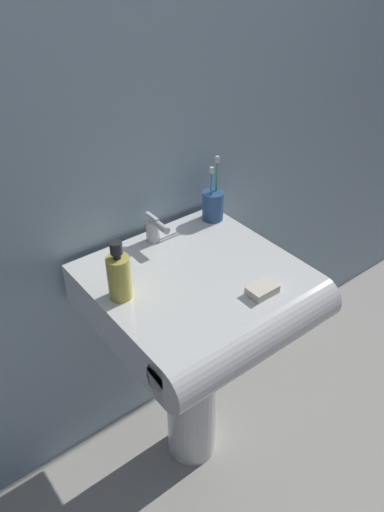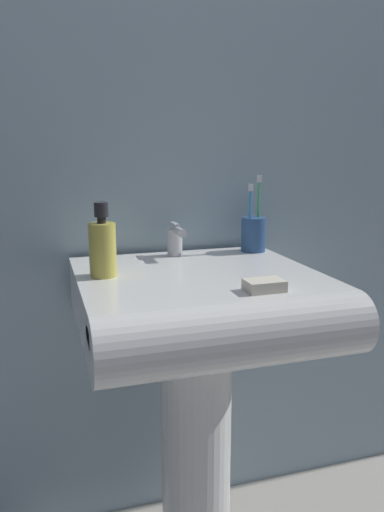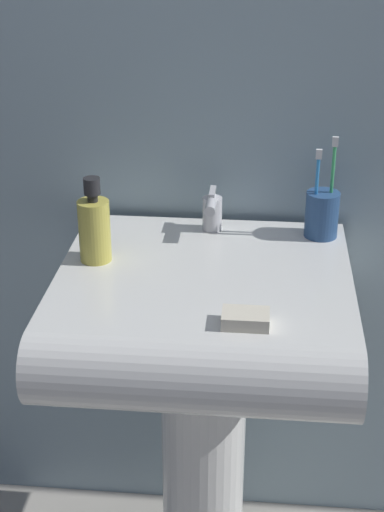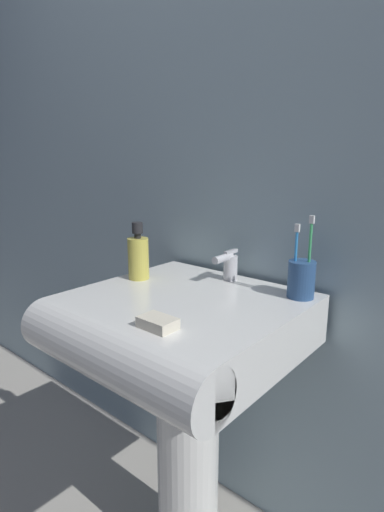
# 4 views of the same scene
# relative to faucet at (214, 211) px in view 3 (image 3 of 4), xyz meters

# --- Properties ---
(wall_back) EXTENTS (5.00, 0.05, 2.40)m
(wall_back) POSITION_rel_faucet_xyz_m (-0.00, 0.11, 0.32)
(wall_back) COLOR #9EB7C1
(wall_back) RESTS_ON ground
(sink_pedestal) EXTENTS (0.18, 0.18, 0.69)m
(sink_pedestal) POSITION_rel_faucet_xyz_m (-0.00, -0.19, -0.53)
(sink_pedestal) COLOR white
(sink_pedestal) RESTS_ON ground
(sink_basin) EXTENTS (0.56, 0.57, 0.13)m
(sink_basin) POSITION_rel_faucet_xyz_m (-0.00, -0.24, -0.11)
(sink_basin) COLOR white
(sink_basin) RESTS_ON sink_pedestal
(faucet) EXTENTS (0.04, 0.11, 0.09)m
(faucet) POSITION_rel_faucet_xyz_m (0.00, 0.00, 0.00)
(faucet) COLOR silver
(faucet) RESTS_ON sink_basin
(toothbrush_cup) EXTENTS (0.07, 0.07, 0.22)m
(toothbrush_cup) POSITION_rel_faucet_xyz_m (0.22, -0.00, 0.00)
(toothbrush_cup) COLOR #2D5184
(toothbrush_cup) RESTS_ON sink_basin
(soap_bottle) EXTENTS (0.06, 0.06, 0.17)m
(soap_bottle) POSITION_rel_faucet_xyz_m (-0.22, -0.16, 0.02)
(soap_bottle) COLOR gold
(soap_bottle) RESTS_ON sink_basin
(bar_soap) EXTENTS (0.08, 0.05, 0.02)m
(bar_soap) POSITION_rel_faucet_xyz_m (0.08, -0.38, -0.03)
(bar_soap) COLOR silver
(bar_soap) RESTS_ON sink_basin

